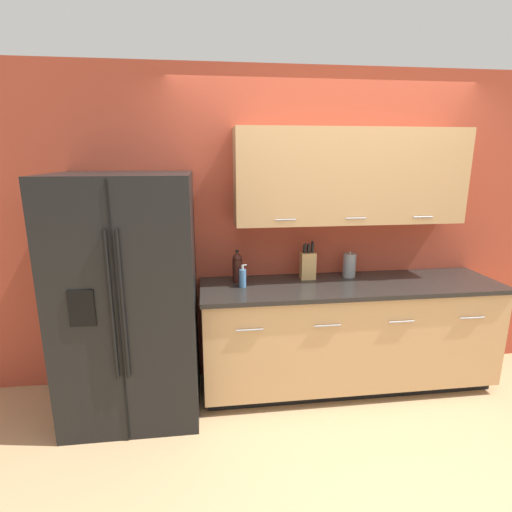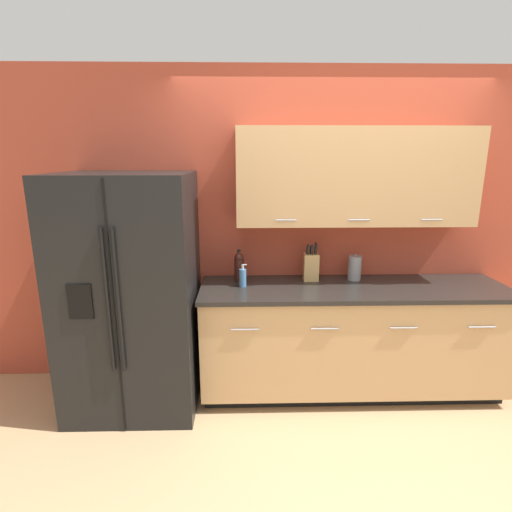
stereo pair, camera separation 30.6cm
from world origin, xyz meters
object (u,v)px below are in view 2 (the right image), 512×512
soap_dispenser (243,277)px  knife_block (311,266)px  steel_canister (355,268)px  refrigerator (131,294)px  wine_bottle (239,267)px

soap_dispenser → knife_block: bearing=14.8°
knife_block → steel_canister: bearing=1.8°
soap_dispenser → steel_canister: 0.93m
refrigerator → knife_block: bearing=10.1°
steel_canister → soap_dispenser: bearing=-170.2°
refrigerator → soap_dispenser: (0.84, 0.10, 0.09)m
wine_bottle → soap_dispenser: bearing=-77.4°
wine_bottle → steel_canister: 0.95m
refrigerator → soap_dispenser: size_ratio=9.90×
wine_bottle → refrigerator: bearing=-163.9°
steel_canister → refrigerator: bearing=-171.6°
refrigerator → soap_dispenser: 0.85m
refrigerator → soap_dispenser: bearing=6.9°
refrigerator → wine_bottle: size_ratio=6.78×
knife_block → soap_dispenser: size_ratio=1.75×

